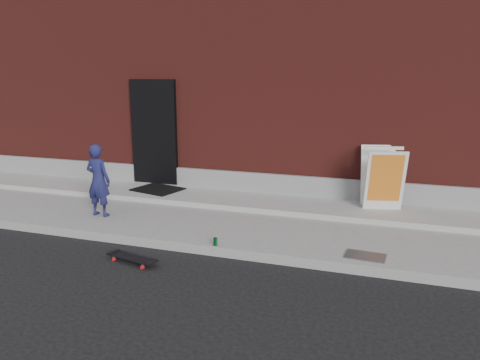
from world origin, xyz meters
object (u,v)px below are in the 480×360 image
at_px(skateboard, 132,258).
at_px(pizza_sign, 383,177).
at_px(soda_can, 215,242).
at_px(child, 98,180).

height_order(skateboard, pizza_sign, pizza_sign).
xyz_separation_m(skateboard, pizza_sign, (3.27, 3.17, 0.74)).
bearing_deg(soda_can, pizza_sign, 48.29).
bearing_deg(pizza_sign, skateboard, -135.91).
relative_size(child, pizza_sign, 1.15).
relative_size(child, soda_can, 10.68).
relative_size(pizza_sign, soda_can, 9.27).
bearing_deg(child, soda_can, 167.41).
bearing_deg(soda_can, skateboard, -147.69).
bearing_deg(soda_can, child, 163.30).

